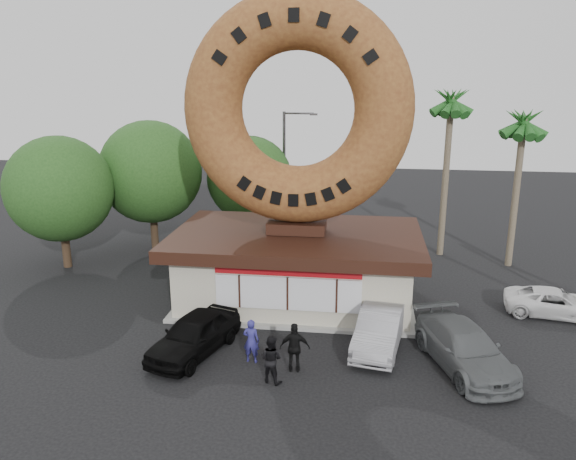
% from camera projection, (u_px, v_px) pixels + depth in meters
% --- Properties ---
extents(ground, '(90.00, 90.00, 0.00)m').
position_uv_depth(ground, '(277.00, 363.00, 20.49)').
color(ground, black).
rests_on(ground, ground).
extents(donut_shop, '(11.20, 7.20, 3.80)m').
position_uv_depth(donut_shop, '(297.00, 264.00, 25.73)').
color(donut_shop, beige).
rests_on(donut_shop, ground).
extents(giant_donut, '(9.85, 2.51, 9.85)m').
position_uv_depth(giant_donut, '(297.00, 110.00, 23.87)').
color(giant_donut, '#9B622D').
rests_on(giant_donut, donut_shop).
extents(tree_west, '(6.00, 6.00, 7.65)m').
position_uv_depth(tree_west, '(151.00, 172.00, 32.89)').
color(tree_west, '#473321').
rests_on(tree_west, ground).
extents(tree_mid, '(5.20, 5.20, 6.63)m').
position_uv_depth(tree_mid, '(250.00, 179.00, 34.25)').
color(tree_mid, '#473321').
rests_on(tree_mid, ground).
extents(tree_far, '(5.60, 5.60, 7.14)m').
position_uv_depth(tree_far, '(59.00, 189.00, 29.61)').
color(tree_far, '#473321').
rests_on(tree_far, ground).
extents(palm_near, '(2.60, 2.60, 9.75)m').
position_uv_depth(palm_near, '(451.00, 108.00, 30.62)').
color(palm_near, '#726651').
rests_on(palm_near, ground).
extents(palm_far, '(2.60, 2.60, 8.75)m').
position_uv_depth(palm_far, '(523.00, 128.00, 28.98)').
color(palm_far, '#726651').
rests_on(palm_far, ground).
extents(street_lamp, '(2.11, 0.20, 8.00)m').
position_uv_depth(street_lamp, '(286.00, 169.00, 34.80)').
color(street_lamp, '#59595E').
rests_on(street_lamp, ground).
extents(person_left, '(0.64, 0.45, 1.67)m').
position_uv_depth(person_left, '(251.00, 341.00, 20.39)').
color(person_left, navy).
rests_on(person_left, ground).
extents(person_center, '(1.00, 0.89, 1.70)m').
position_uv_depth(person_center, '(271.00, 359.00, 19.06)').
color(person_center, black).
rests_on(person_center, ground).
extents(person_right, '(1.10, 0.54, 1.82)m').
position_uv_depth(person_right, '(295.00, 348.00, 19.73)').
color(person_right, black).
rests_on(person_right, ground).
extents(car_black, '(3.11, 4.83, 1.53)m').
position_uv_depth(car_black, '(194.00, 335.00, 21.03)').
color(car_black, black).
rests_on(car_black, ground).
extents(car_silver, '(2.30, 4.69, 1.48)m').
position_uv_depth(car_silver, '(379.00, 329.00, 21.52)').
color(car_silver, '#9D9DA1').
rests_on(car_silver, ground).
extents(car_grey, '(3.66, 5.57, 1.50)m').
position_uv_depth(car_grey, '(464.00, 348.00, 20.06)').
color(car_grey, slate).
rests_on(car_grey, ground).
extents(car_white, '(4.47, 2.59, 1.17)m').
position_uv_depth(car_white, '(555.00, 303.00, 24.42)').
color(car_white, white).
rests_on(car_white, ground).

